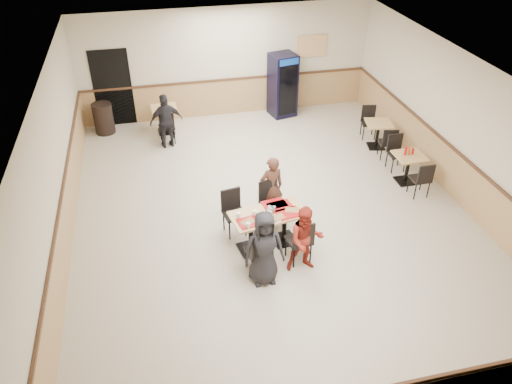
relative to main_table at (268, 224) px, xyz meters
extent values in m
plane|color=beige|center=(0.33, 0.96, -0.49)|extent=(10.00, 10.00, 0.00)
plane|color=silver|center=(0.33, 0.96, 2.51)|extent=(10.00, 10.00, 0.00)
plane|color=beige|center=(0.33, 5.96, 1.01)|extent=(8.00, 0.00, 8.00)
plane|color=beige|center=(0.33, -4.04, 1.01)|extent=(8.00, 0.00, 8.00)
plane|color=beige|center=(-3.67, 0.96, 1.01)|extent=(0.00, 10.00, 10.00)
plane|color=beige|center=(4.33, 0.96, 1.01)|extent=(0.00, 10.00, 10.00)
cube|color=tan|center=(0.33, 5.95, 0.01)|extent=(7.98, 0.03, 1.00)
cube|color=tan|center=(4.31, 0.96, 0.01)|extent=(0.03, 9.98, 1.00)
cube|color=#472B19|center=(0.33, 5.93, 0.54)|extent=(7.98, 0.04, 0.06)
cube|color=black|center=(-2.77, 5.94, 0.56)|extent=(1.00, 0.02, 2.10)
cube|color=orange|center=(2.73, 5.93, 1.31)|extent=(0.85, 0.02, 0.60)
cube|color=black|center=(-0.34, -0.06, -0.47)|extent=(0.51, 0.51, 0.04)
cylinder|color=black|center=(-0.34, -0.06, -0.12)|extent=(0.09, 0.09, 0.67)
cube|color=tan|center=(-0.34, -0.06, 0.23)|extent=(0.80, 0.80, 0.04)
cube|color=black|center=(0.34, 0.06, -0.47)|extent=(0.51, 0.51, 0.04)
cylinder|color=black|center=(0.34, 0.06, -0.12)|extent=(0.09, 0.09, 0.67)
cube|color=tan|center=(0.34, 0.06, 0.23)|extent=(0.80, 0.80, 0.04)
imported|color=black|center=(-0.30, -0.90, 0.22)|extent=(0.70, 0.46, 1.42)
imported|color=maroon|center=(0.48, -0.77, 0.16)|extent=(0.66, 0.53, 1.30)
imported|color=#512F22|center=(0.30, 0.90, 0.19)|extent=(0.54, 0.40, 1.37)
imported|color=black|center=(-1.52, 4.36, 0.21)|extent=(0.87, 0.47, 1.41)
cube|color=#AC0B0D|center=(-0.37, -0.18, 0.26)|extent=(0.49, 0.40, 0.02)
cube|color=#AC0B0D|center=(0.37, -0.09, 0.26)|extent=(0.49, 0.40, 0.02)
cube|color=#AC0B0D|center=(0.27, 0.17, 0.26)|extent=(0.49, 0.40, 0.02)
cube|color=#AC0B0D|center=(0.19, 0.25, 0.26)|extent=(0.49, 0.40, 0.02)
cylinder|color=silver|center=(0.45, -0.02, 0.25)|extent=(0.23, 0.23, 0.01)
cube|color=#C4794C|center=(0.45, -0.02, 0.26)|extent=(0.29, 0.23, 0.02)
cylinder|color=silver|center=(-0.42, -0.19, 0.25)|extent=(0.23, 0.23, 0.01)
cube|color=#C4794C|center=(-0.42, -0.19, 0.26)|extent=(0.31, 0.27, 0.02)
cylinder|color=silver|center=(0.13, -0.18, 0.25)|extent=(0.23, 0.23, 0.01)
cube|color=#C4794C|center=(0.13, -0.18, 0.26)|extent=(0.29, 0.23, 0.02)
cylinder|color=silver|center=(-0.07, -0.19, 0.25)|extent=(0.23, 0.23, 0.01)
cube|color=#C4794C|center=(-0.07, -0.19, 0.26)|extent=(0.27, 0.19, 0.02)
cylinder|color=white|center=(-0.44, -0.33, 0.30)|extent=(0.08, 0.08, 0.10)
cylinder|color=white|center=(-0.25, -0.32, 0.30)|extent=(0.08, 0.08, 0.10)
cylinder|color=white|center=(-0.55, 0.01, 0.30)|extent=(0.08, 0.08, 0.10)
cylinder|color=white|center=(-0.25, 0.01, 0.30)|extent=(0.08, 0.08, 0.10)
cylinder|color=#B7B8CC|center=(0.04, 0.06, 0.31)|extent=(0.07, 0.07, 0.12)
cylinder|color=#B7B8CC|center=(0.12, 0.02, 0.31)|extent=(0.07, 0.07, 0.12)
cylinder|color=#B7B8CC|center=(0.04, -0.01, 0.31)|extent=(0.07, 0.07, 0.12)
ellipsoid|color=silver|center=(0.02, -0.02, 0.30)|extent=(0.15, 0.15, 0.10)
cube|color=black|center=(3.60, 1.46, -0.47)|extent=(0.41, 0.41, 0.04)
cylinder|color=black|center=(3.60, 1.46, -0.15)|extent=(0.08, 0.08, 0.62)
cube|color=tan|center=(3.60, 1.46, 0.17)|extent=(0.64, 0.64, 0.04)
cube|color=black|center=(3.63, 3.13, -0.47)|extent=(0.48, 0.48, 0.04)
cylinder|color=black|center=(3.63, 3.13, -0.15)|extent=(0.08, 0.08, 0.61)
cube|color=tan|center=(3.63, 3.13, 0.17)|extent=(0.75, 0.75, 0.04)
cylinder|color=red|center=(3.50, 1.51, 0.29)|extent=(0.06, 0.06, 0.20)
cylinder|color=#C26419|center=(3.59, 1.51, 0.28)|extent=(0.06, 0.06, 0.17)
cylinder|color=red|center=(3.68, 1.51, 0.26)|extent=(0.05, 0.05, 0.14)
cube|color=black|center=(-1.52, 5.16, -0.47)|extent=(0.44, 0.44, 0.04)
cylinder|color=black|center=(-1.52, 5.16, -0.13)|extent=(0.09, 0.09, 0.64)
cube|color=tan|center=(-1.52, 5.16, 0.20)|extent=(0.69, 0.69, 0.04)
cube|color=black|center=(1.81, 5.56, 0.39)|extent=(0.78, 0.77, 1.76)
cube|color=black|center=(1.88, 5.24, 0.34)|extent=(0.53, 0.13, 1.39)
cube|color=#0D3D98|center=(1.88, 5.23, 1.15)|extent=(0.55, 0.13, 0.17)
cylinder|color=black|center=(-3.11, 5.51, -0.08)|extent=(0.52, 0.52, 0.82)
camera|label=1|loc=(-1.86, -7.11, 5.68)|focal=35.00mm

